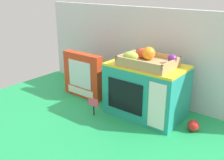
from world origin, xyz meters
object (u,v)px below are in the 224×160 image
(food_groups_crate, at_px, (147,60))
(cookie_set_box, at_px, (83,75))
(toy_microwave, at_px, (146,90))
(price_sign, at_px, (94,104))
(loose_toy_apple, at_px, (193,126))

(food_groups_crate, xyz_separation_m, cookie_set_box, (-0.46, -0.02, -0.18))
(toy_microwave, bearing_deg, cookie_set_box, -175.76)
(cookie_set_box, distance_m, price_sign, 0.29)
(price_sign, relative_size, loose_toy_apple, 1.70)
(cookie_set_box, bearing_deg, toy_microwave, 4.24)
(loose_toy_apple, bearing_deg, price_sign, -160.20)
(food_groups_crate, distance_m, cookie_set_box, 0.49)
(food_groups_crate, distance_m, loose_toy_apple, 0.40)
(price_sign, height_order, loose_toy_apple, price_sign)
(price_sign, bearing_deg, toy_microwave, 40.75)
(food_groups_crate, height_order, cookie_set_box, food_groups_crate)
(loose_toy_apple, bearing_deg, cookie_set_box, -177.96)
(price_sign, xyz_separation_m, loose_toy_apple, (0.50, 0.18, -0.04))
(food_groups_crate, bearing_deg, cookie_set_box, -177.77)
(food_groups_crate, xyz_separation_m, price_sign, (-0.23, -0.17, -0.25))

